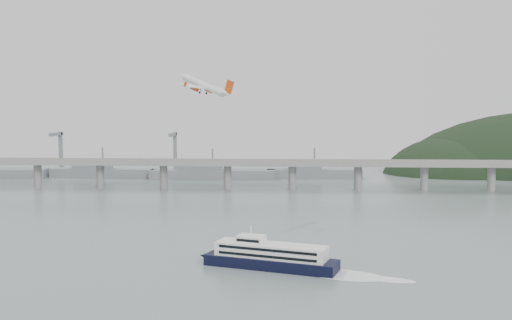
{
  "coord_description": "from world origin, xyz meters",
  "views": [
    {
      "loc": [
        17.21,
        -257.15,
        64.29
      ],
      "look_at": [
        0.0,
        55.0,
        36.0
      ],
      "focal_mm": 42.0,
      "sensor_mm": 36.0,
      "label": 1
    }
  ],
  "objects": [
    {
      "name": "airliner",
      "position": [
        -31.4,
        88.45,
        75.74
      ],
      "size": [
        36.25,
        35.18,
        16.84
      ],
      "rotation": [
        0.05,
        -0.33,
        2.54
      ],
      "color": "white",
      "rests_on": "ground"
    },
    {
      "name": "distant_fleet",
      "position": [
        -155.36,
        265.08,
        6.22
      ],
      "size": [
        453.0,
        60.9,
        40.0
      ],
      "color": "slate",
      "rests_on": "ground"
    },
    {
      "name": "ground",
      "position": [
        0.0,
        0.0,
        0.0
      ],
      "size": [
        900.0,
        900.0,
        0.0
      ],
      "primitive_type": "plane",
      "color": "slate",
      "rests_on": "ground"
    },
    {
      "name": "ferry",
      "position": [
        10.33,
        -23.49,
        4.51
      ],
      "size": [
        85.61,
        35.56,
        16.63
      ],
      "rotation": [
        0.0,
        0.0,
        -0.31
      ],
      "color": "black",
      "rests_on": "ground"
    },
    {
      "name": "bridge",
      "position": [
        -1.15,
        200.0,
        17.65
      ],
      "size": [
        800.0,
        22.0,
        23.9
      ],
      "color": "gray",
      "rests_on": "ground"
    }
  ]
}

